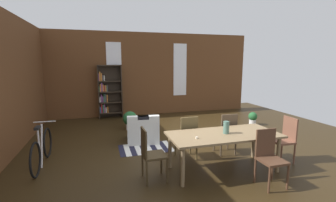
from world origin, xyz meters
name	(u,v)px	position (x,y,z in m)	size (l,w,h in m)	color
ground_plane	(185,151)	(0.00, 0.00, 0.00)	(10.90, 10.90, 0.00)	#2E210F
back_wall_brick	(148,74)	(0.00, 4.25, 1.60)	(8.48, 0.12, 3.21)	brown
window_pane_0	(114,70)	(-1.31, 4.18, 1.76)	(0.55, 0.02, 2.09)	white
window_pane_1	(180,70)	(1.31, 4.18, 1.76)	(0.55, 0.02, 2.09)	white
dining_table	(224,137)	(0.37, -1.12, 0.66)	(2.12, 0.95, 0.73)	olive
vase_on_table	(226,127)	(0.42, -1.12, 0.85)	(0.11, 0.11, 0.24)	#4C7266
tealight_candle_0	(197,138)	(-0.24, -1.25, 0.75)	(0.04, 0.04, 0.03)	silver
dining_chair_head_left	(150,152)	(-1.06, -1.12, 0.51)	(0.41, 0.41, 0.95)	#40311C
dining_chair_near_right	(269,156)	(0.85, -1.82, 0.51)	(0.40, 0.40, 0.95)	#4B2F1F
dining_chair_far_right	(227,132)	(0.85, -0.42, 0.51)	(0.41, 0.41, 0.95)	brown
dining_chair_far_left	(187,136)	(-0.10, -0.42, 0.51)	(0.41, 0.41, 0.95)	brown
dining_chair_head_right	(285,138)	(1.81, -1.12, 0.51)	(0.41, 0.41, 0.95)	brown
bookshelf_tall	(108,92)	(-1.57, 4.00, 0.98)	(0.88, 0.31, 1.98)	#2D2319
armchair_white	(143,131)	(-0.82, 0.98, 0.28)	(0.89, 0.89, 0.75)	white
bicycle_second	(42,149)	(-3.04, 0.09, 0.33)	(0.44, 1.64, 0.88)	black
potted_plant_by_shelf	(253,118)	(3.00, 1.60, 0.24)	(0.28, 0.28, 0.43)	silver
potted_plant_corner	(130,119)	(-1.00, 2.22, 0.31)	(0.44, 0.44, 0.57)	silver
striped_rug	(146,148)	(-0.85, 0.44, 0.00)	(1.28, 0.80, 0.01)	#1E1E33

